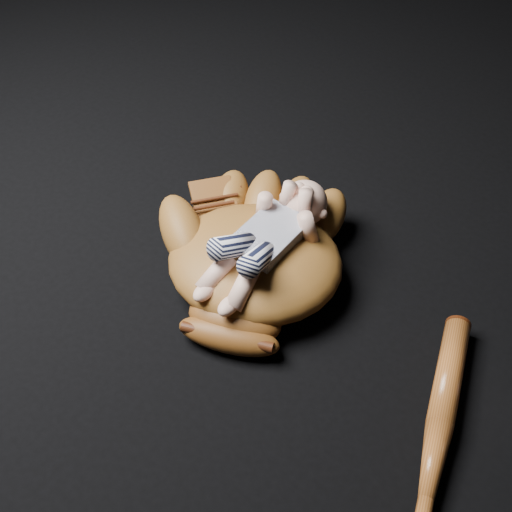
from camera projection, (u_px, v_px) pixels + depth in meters
The scene contains 3 objects.
baseball_glove at pixel (255, 255), 1.28m from camera, with size 0.44×0.50×0.16m, color brown, non-canonical shape.
newborn_baby at pixel (261, 241), 1.23m from camera, with size 0.16×0.36×0.15m, color #DCA68D, non-canonical shape.
baseball_bat at pixel (437, 440), 1.05m from camera, with size 0.05×0.51×0.05m, color brown, non-canonical shape.
Camera 1 is at (0.37, -0.58, 0.99)m, focal length 45.00 mm.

